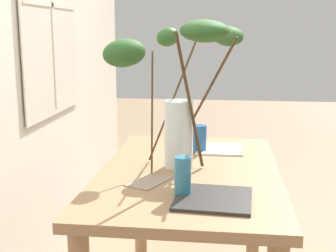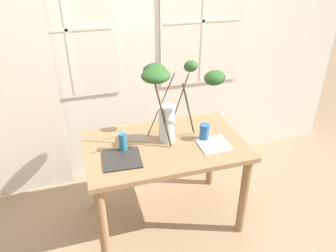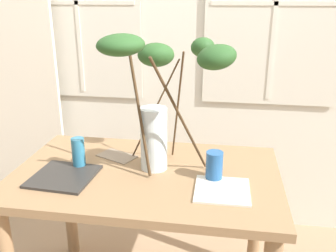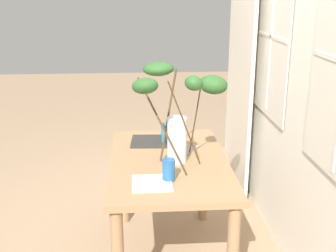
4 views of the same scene
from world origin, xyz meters
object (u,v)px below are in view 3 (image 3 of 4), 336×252
drinking_glass_blue_left (79,153)px  plate_square_left (64,176)px  drinking_glass_blue_right (214,166)px  dining_table (146,196)px  plate_square_right (222,190)px  vase_with_branches (157,87)px

drinking_glass_blue_left → plate_square_left: bearing=-105.0°
drinking_glass_blue_left → drinking_glass_blue_right: bearing=-2.2°
dining_table → drinking_glass_blue_right: (0.31, -0.02, 0.19)m
drinking_glass_blue_right → plate_square_left: size_ratio=0.49×
dining_table → plate_square_right: size_ratio=5.37×
plate_square_left → plate_square_right: bearing=-0.8°
dining_table → drinking_glass_blue_left: 0.37m
vase_with_branches → drinking_glass_blue_right: (0.26, -0.08, -0.32)m
vase_with_branches → plate_square_left: vase_with_branches is taller
dining_table → drinking_glass_blue_right: 0.36m
plate_square_right → dining_table: bearing=161.0°
plate_square_left → drinking_glass_blue_left: bearing=75.0°
drinking_glass_blue_right → plate_square_left: 0.66m
drinking_glass_blue_right → plate_square_right: (0.04, -0.10, -0.06)m
plate_square_left → plate_square_right: size_ratio=1.17×
drinking_glass_blue_left → plate_square_left: drinking_glass_blue_left is taller
vase_with_branches → plate_square_left: bearing=-156.5°
dining_table → plate_square_right: plate_square_right is taller
drinking_glass_blue_right → plate_square_right: drinking_glass_blue_right is taller
drinking_glass_blue_left → drinking_glass_blue_right: drinking_glass_blue_left is taller
drinking_glass_blue_left → vase_with_branches: bearing=9.1°
dining_table → drinking_glass_blue_right: drinking_glass_blue_right is taller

